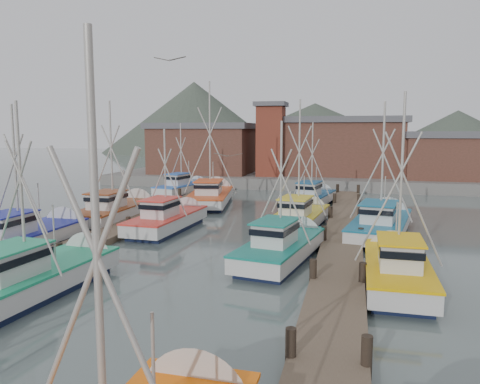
% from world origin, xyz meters
% --- Properties ---
extents(ground, '(260.00, 260.00, 0.00)m').
position_xyz_m(ground, '(0.00, 0.00, 0.00)').
color(ground, '#4B5A58').
rests_on(ground, ground).
extents(dock_left, '(2.30, 46.00, 1.50)m').
position_xyz_m(dock_left, '(-7.00, 4.04, 0.21)').
color(dock_left, brown).
rests_on(dock_left, ground).
extents(dock_right, '(2.30, 46.00, 1.50)m').
position_xyz_m(dock_right, '(7.00, 4.04, 0.21)').
color(dock_right, brown).
rests_on(dock_right, ground).
extents(quay, '(44.00, 16.00, 1.20)m').
position_xyz_m(quay, '(0.00, 37.00, 0.60)').
color(quay, slate).
rests_on(quay, ground).
extents(shed_left, '(12.72, 8.48, 6.20)m').
position_xyz_m(shed_left, '(-11.00, 35.00, 4.34)').
color(shed_left, brown).
rests_on(shed_left, quay).
extents(shed_center, '(14.84, 9.54, 6.90)m').
position_xyz_m(shed_center, '(6.00, 37.00, 4.69)').
color(shed_center, brown).
rests_on(shed_center, quay).
extents(shed_right, '(8.48, 6.36, 5.20)m').
position_xyz_m(shed_right, '(17.00, 34.00, 3.84)').
color(shed_right, brown).
rests_on(shed_right, quay).
extents(lookout_tower, '(3.60, 3.60, 8.50)m').
position_xyz_m(lookout_tower, '(-2.00, 33.00, 5.55)').
color(lookout_tower, maroon).
rests_on(lookout_tower, quay).
extents(distant_hills, '(175.00, 140.00, 42.00)m').
position_xyz_m(distant_hills, '(-12.76, 122.59, 0.00)').
color(distant_hills, '#495345').
rests_on(distant_hills, ground).
extents(boat_4, '(3.42, 9.08, 8.36)m').
position_xyz_m(boat_4, '(-4.66, -5.26, 0.68)').
color(boat_4, '#111938').
rests_on(boat_4, ground).
extents(boat_5, '(3.92, 8.67, 7.63)m').
position_xyz_m(boat_5, '(4.21, 1.98, 0.68)').
color(boat_5, '#111938').
rests_on(boat_5, ground).
extents(boat_6, '(3.59, 9.06, 8.64)m').
position_xyz_m(boat_6, '(-9.84, 0.72, 0.68)').
color(boat_6, '#111938').
rests_on(boat_6, ground).
extents(boat_7, '(3.49, 8.15, 8.70)m').
position_xyz_m(boat_7, '(9.41, -0.59, 0.68)').
color(boat_7, '#111938').
rests_on(boat_7, ground).
extents(boat_8, '(3.07, 8.53, 7.28)m').
position_xyz_m(boat_8, '(-4.19, 7.43, 0.68)').
color(boat_8, '#111938').
rests_on(boat_8, ground).
extents(boat_9, '(3.65, 8.91, 9.21)m').
position_xyz_m(boat_9, '(4.13, 10.02, 0.68)').
color(boat_9, '#111938').
rests_on(boat_9, ground).
extents(boat_10, '(3.88, 9.36, 9.39)m').
position_xyz_m(boat_10, '(-9.27, 9.80, 0.69)').
color(boat_10, '#111938').
rests_on(boat_10, ground).
extents(boat_11, '(4.51, 9.82, 9.08)m').
position_xyz_m(boat_11, '(9.33, 9.14, 0.68)').
color(boat_11, '#111938').
rests_on(boat_11, ground).
extents(boat_12, '(4.86, 10.70, 11.64)m').
position_xyz_m(boat_12, '(-4.83, 18.69, 0.69)').
color(boat_12, '#111938').
rests_on(boat_12, ground).
extents(boat_13, '(3.80, 8.47, 7.82)m').
position_xyz_m(boat_13, '(4.19, 19.25, 0.68)').
color(boat_13, '#111938').
rests_on(boat_13, ground).
extents(boat_14, '(3.89, 8.19, 7.81)m').
position_xyz_m(boat_14, '(-9.27, 23.75, 0.68)').
color(boat_14, '#111938').
rests_on(boat_14, ground).
extents(gull_near, '(1.55, 0.64, 0.24)m').
position_xyz_m(gull_near, '(-0.93, -0.19, 9.78)').
color(gull_near, gray).
rests_on(gull_near, ground).
extents(gull_far, '(1.54, 0.60, 0.24)m').
position_xyz_m(gull_far, '(1.17, 2.34, 5.23)').
color(gull_far, gray).
rests_on(gull_far, ground).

